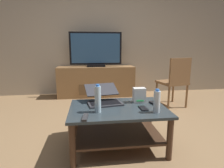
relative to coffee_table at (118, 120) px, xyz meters
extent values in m
plane|color=olive|center=(0.00, 0.09, -0.31)|extent=(7.68, 7.68, 0.00)
cube|color=#B2A38C|center=(0.00, 2.47, 1.09)|extent=(6.40, 0.12, 2.80)
cube|color=#2D383D|center=(0.00, 0.00, 0.13)|extent=(1.01, 0.69, 0.03)
cube|color=#472D1E|center=(0.00, 0.00, -0.15)|extent=(0.89, 0.61, 0.02)
cylinder|color=#472D1E|center=(-0.46, -0.30, -0.10)|extent=(0.06, 0.06, 0.43)
cylinder|color=#472D1E|center=(0.46, -0.30, -0.10)|extent=(0.06, 0.06, 0.43)
cylinder|color=#472D1E|center=(-0.46, 0.30, -0.10)|extent=(0.06, 0.06, 0.43)
cylinder|color=#472D1E|center=(0.46, 0.30, -0.10)|extent=(0.06, 0.06, 0.43)
cube|color=olive|center=(-0.14, 2.15, 0.02)|extent=(1.65, 0.42, 0.65)
cube|color=brown|center=(-0.14, 1.94, -0.12)|extent=(0.74, 0.01, 0.23)
cube|color=black|center=(-0.14, 2.13, 0.37)|extent=(0.38, 0.20, 0.05)
cube|color=black|center=(-0.14, 2.13, 0.73)|extent=(1.10, 0.04, 0.68)
cube|color=#2D517A|center=(-0.14, 2.11, 0.73)|extent=(1.02, 0.01, 0.61)
cube|color=brown|center=(1.20, 1.29, 0.13)|extent=(0.52, 0.52, 0.04)
cube|color=brown|center=(1.24, 1.09, 0.36)|extent=(0.42, 0.12, 0.46)
cylinder|color=brown|center=(1.34, 1.51, -0.10)|extent=(0.04, 0.04, 0.42)
cylinder|color=brown|center=(0.97, 1.43, -0.10)|extent=(0.04, 0.04, 0.42)
cylinder|color=brown|center=(1.43, 1.14, -0.10)|extent=(0.04, 0.04, 0.42)
cylinder|color=brown|center=(1.05, 1.06, -0.10)|extent=(0.04, 0.04, 0.42)
cube|color=#333338|center=(-0.13, 0.13, 0.15)|extent=(0.41, 0.30, 0.02)
cube|color=black|center=(-0.13, 0.13, 0.16)|extent=(0.35, 0.24, 0.00)
cube|color=#333338|center=(-0.15, 0.29, 0.27)|extent=(0.40, 0.29, 0.10)
cube|color=#3F8CD8|center=(-0.15, 0.29, 0.27)|extent=(0.36, 0.25, 0.08)
cube|color=white|center=(0.27, 0.15, 0.22)|extent=(0.14, 0.09, 0.17)
cube|color=#19D84C|center=(0.27, 0.10, 0.17)|extent=(0.08, 0.00, 0.01)
cylinder|color=silver|center=(-0.22, -0.12, 0.27)|extent=(0.06, 0.06, 0.26)
cylinder|color=blue|center=(-0.22, -0.12, 0.41)|extent=(0.03, 0.03, 0.02)
cylinder|color=silver|center=(0.35, -0.19, 0.25)|extent=(0.07, 0.07, 0.21)
cylinder|color=blue|center=(0.35, -0.19, 0.36)|extent=(0.04, 0.04, 0.02)
cube|color=black|center=(0.25, -0.08, 0.15)|extent=(0.08, 0.14, 0.01)
cube|color=black|center=(0.42, 0.05, 0.15)|extent=(0.08, 0.17, 0.02)
cube|color=#2D2D30|center=(-0.34, -0.26, 0.15)|extent=(0.06, 0.16, 0.02)
camera|label=1|loc=(-0.29, -1.83, 0.77)|focal=29.45mm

